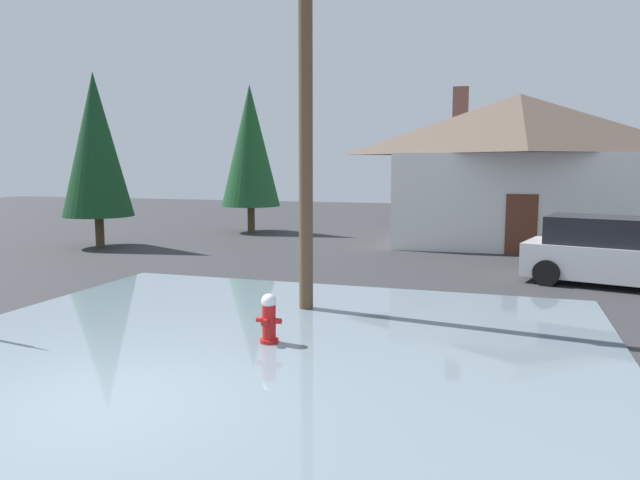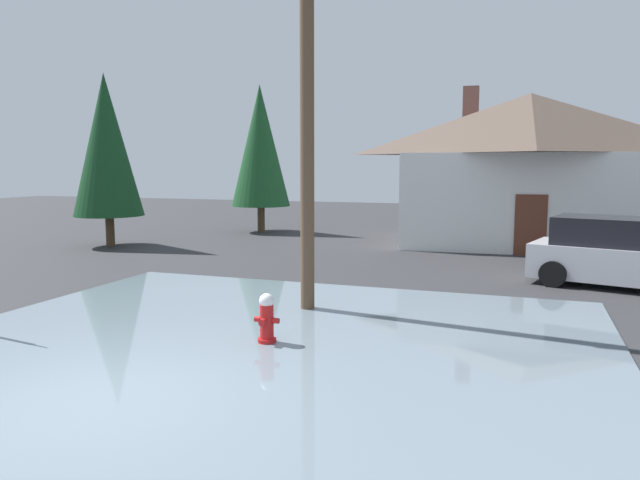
{
  "view_description": "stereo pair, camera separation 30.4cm",
  "coord_description": "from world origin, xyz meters",
  "px_view_note": "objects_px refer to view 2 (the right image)",
  "views": [
    {
      "loc": [
        4.68,
        -5.87,
        2.92
      ],
      "look_at": [
        1.45,
        4.38,
        1.57
      ],
      "focal_mm": 33.17,
      "sensor_mm": 36.0,
      "label": 1
    },
    {
      "loc": [
        4.97,
        -5.78,
        2.92
      ],
      "look_at": [
        1.45,
        4.38,
        1.57
      ],
      "focal_mm": 33.17,
      "sensor_mm": 36.0,
      "label": 2
    }
  ],
  "objects_px": {
    "utility_pole": "(307,91)",
    "house": "(528,167)",
    "pine_tree_tall_left": "(106,145)",
    "pine_tree_mid_left": "(260,146)",
    "parked_car": "(620,254)",
    "fire_hydrant": "(267,319)"
  },
  "relations": [
    {
      "from": "pine_tree_mid_left",
      "to": "utility_pole",
      "type": "bearing_deg",
      "value": -61.54
    },
    {
      "from": "fire_hydrant",
      "to": "house",
      "type": "xyz_separation_m",
      "value": [
        3.98,
        14.59,
        2.46
      ]
    },
    {
      "from": "utility_pole",
      "to": "house",
      "type": "relative_size",
      "value": 0.87
    },
    {
      "from": "fire_hydrant",
      "to": "parked_car",
      "type": "bearing_deg",
      "value": 48.95
    },
    {
      "from": "pine_tree_tall_left",
      "to": "fire_hydrant",
      "type": "bearing_deg",
      "value": -41.35
    },
    {
      "from": "house",
      "to": "pine_tree_tall_left",
      "type": "distance_m",
      "value": 15.37
    },
    {
      "from": "house",
      "to": "pine_tree_tall_left",
      "type": "relative_size",
      "value": 1.55
    },
    {
      "from": "house",
      "to": "pine_tree_mid_left",
      "type": "height_order",
      "value": "pine_tree_mid_left"
    },
    {
      "from": "utility_pole",
      "to": "pine_tree_tall_left",
      "type": "distance_m",
      "value": 12.2
    },
    {
      "from": "pine_tree_tall_left",
      "to": "pine_tree_mid_left",
      "type": "xyz_separation_m",
      "value": [
        3.23,
        6.11,
        0.13
      ]
    },
    {
      "from": "pine_tree_mid_left",
      "to": "fire_hydrant",
      "type": "bearing_deg",
      "value": -64.93
    },
    {
      "from": "fire_hydrant",
      "to": "pine_tree_mid_left",
      "type": "xyz_separation_m",
      "value": [
        -7.12,
        15.22,
        3.36
      ]
    },
    {
      "from": "utility_pole",
      "to": "house",
      "type": "height_order",
      "value": "utility_pole"
    },
    {
      "from": "parked_car",
      "to": "utility_pole",
      "type": "bearing_deg",
      "value": -143.76
    },
    {
      "from": "house",
      "to": "parked_car",
      "type": "xyz_separation_m",
      "value": [
        2.16,
        -7.54,
        -2.08
      ]
    },
    {
      "from": "utility_pole",
      "to": "pine_tree_tall_left",
      "type": "xyz_separation_m",
      "value": [
        -10.17,
        6.69,
        -0.71
      ]
    },
    {
      "from": "fire_hydrant",
      "to": "pine_tree_tall_left",
      "type": "xyz_separation_m",
      "value": [
        -10.35,
        9.11,
        3.23
      ]
    },
    {
      "from": "pine_tree_mid_left",
      "to": "pine_tree_tall_left",
      "type": "bearing_deg",
      "value": -117.92
    },
    {
      "from": "parked_car",
      "to": "pine_tree_tall_left",
      "type": "bearing_deg",
      "value": 172.89
    },
    {
      "from": "pine_tree_tall_left",
      "to": "pine_tree_mid_left",
      "type": "distance_m",
      "value": 6.91
    },
    {
      "from": "pine_tree_tall_left",
      "to": "house",
      "type": "bearing_deg",
      "value": 20.91
    },
    {
      "from": "parked_car",
      "to": "fire_hydrant",
      "type": "bearing_deg",
      "value": -131.05
    }
  ]
}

